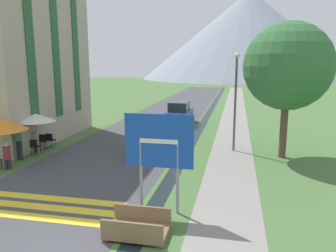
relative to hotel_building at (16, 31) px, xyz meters
name	(u,v)px	position (x,y,z in m)	size (l,w,h in m)	color
ground_plane	(189,122)	(9.40, 8.00, -6.60)	(160.00, 160.00, 0.00)	#476B38
road	(180,106)	(6.90, 18.00, -6.60)	(6.40, 60.00, 0.01)	#424247
footpath	(235,107)	(13.00, 18.00, -6.60)	(2.20, 60.00, 0.01)	gray
drainage_channel	(213,107)	(10.60, 18.00, -6.60)	(0.60, 60.00, 0.00)	black
crosswalk_marking	(41,207)	(6.90, -8.99, -6.60)	(5.44, 1.84, 0.01)	yellow
mountain_distant	(248,35)	(15.92, 87.86, 6.43)	(64.21, 64.21, 26.07)	gray
hotel_building	(16,31)	(0.00, 0.00, 0.00)	(5.53, 9.52, 12.31)	tan
road_sign	(159,148)	(10.84, -8.50, -4.49)	(2.19, 0.11, 3.19)	gray
footbridge	(137,228)	(10.60, -10.09, -6.37)	(1.70, 1.10, 0.65)	brown
parked_car_near	(157,135)	(9.00, -1.36, -5.69)	(1.74, 4.14, 1.82)	silver
parked_car_far	(180,113)	(8.86, 6.66, -5.69)	(1.74, 3.94, 1.82)	navy
cafe_chair_middle	(35,146)	(2.99, -3.41, -6.09)	(0.40, 0.40, 0.85)	black
cafe_chair_far_right	(50,139)	(2.96, -1.90, -6.09)	(0.40, 0.40, 0.85)	black
cafe_chair_far_left	(44,140)	(2.70, -2.15, -6.09)	(0.40, 0.40, 0.85)	black
cafe_umbrella_front_orange	(1,125)	(2.66, -5.34, -4.63)	(2.37, 2.37, 2.24)	#B7B2A8
cafe_umbrella_middle_white	(36,118)	(2.86, -2.94, -4.69)	(2.02, 2.02, 2.12)	#B7B2A8
person_seated_near	(7,154)	(3.16, -5.72, -5.91)	(0.32, 0.32, 1.25)	#282833
person_standing_terrace	(19,139)	(2.75, -4.32, -5.55)	(0.32, 0.32, 1.80)	#282833
person_seated_far	(34,139)	(2.53, -2.77, -5.89)	(0.32, 0.32, 1.29)	#282833
streetlamp	(236,94)	(13.09, -0.32, -3.50)	(0.28, 0.28, 5.24)	#515156
tree_by_path	(288,66)	(15.52, -1.13, -2.04)	(4.29, 4.29, 6.72)	brown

